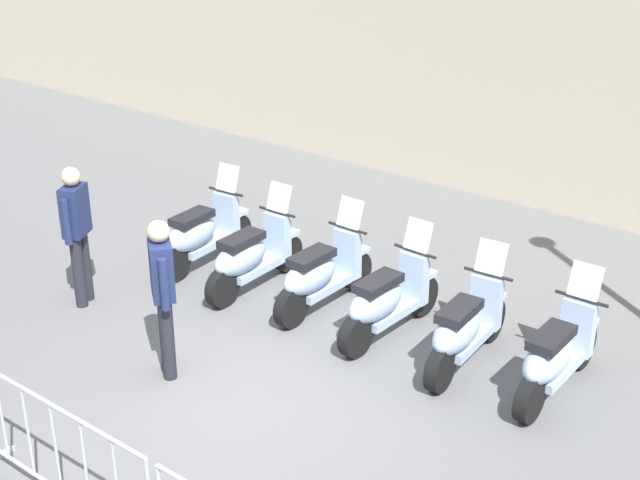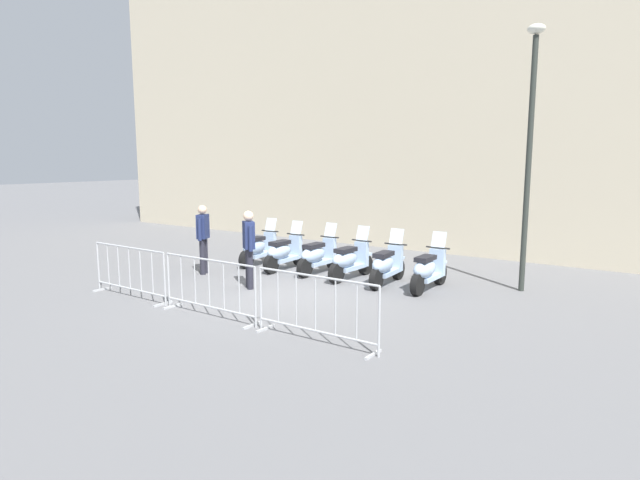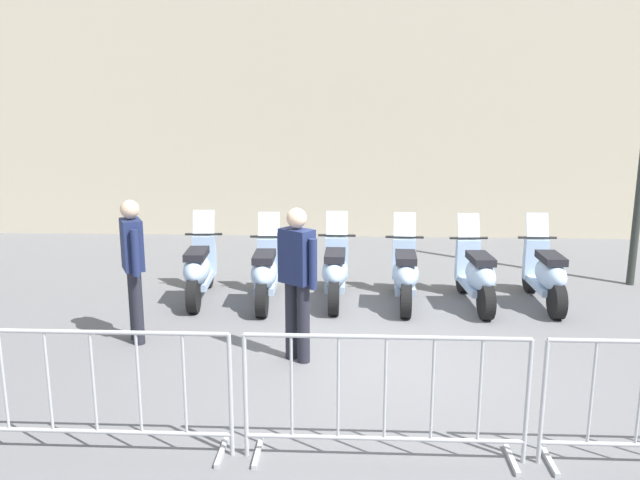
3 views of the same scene
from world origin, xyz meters
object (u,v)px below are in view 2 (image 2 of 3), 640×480
Objects in this scene: barrier_segment_2 at (315,309)px; officer_near_row_end at (249,245)px; motorcycle_2 at (318,256)px; motorcycle_5 at (428,270)px; motorcycle_0 at (259,249)px; officer_mid_plaza at (203,235)px; motorcycle_4 at (386,266)px; motorcycle_1 at (284,253)px; barrier_segment_1 at (209,288)px; street_lamp at (530,134)px; barrier_segment_0 at (130,272)px; motorcycle_3 at (350,261)px.

officer_near_row_end reaches higher than barrier_segment_2.
motorcycle_2 is 1.00× the size of motorcycle_5.
motorcycle_0 is 1.00× the size of officer_mid_plaza.
motorcycle_4 is at bearing 33.88° from officer_near_row_end.
motorcycle_0 and motorcycle_1 have the same top height.
motorcycle_2 is 4.13m from barrier_segment_1.
street_lamp is 3.22× the size of officer_near_row_end.
officer_mid_plaza is (-4.48, -1.03, 0.53)m from motorcycle_4.
barrier_segment_0 is 4.73m from barrier_segment_2.
motorcycle_2 is 0.76× the size of barrier_segment_0.
barrier_segment_2 is (1.39, -4.22, 0.07)m from motorcycle_3.
barrier_segment_1 is (-1.94, -3.81, 0.07)m from motorcycle_4.
officer_mid_plaza reaches higher than motorcycle_4.
motorcycle_1 is at bearing 174.96° from motorcycle_5.
motorcycle_2 is 0.76× the size of barrier_segment_2.
motorcycle_0 reaches higher than barrier_segment_1.
motorcycle_0 is 1.00× the size of officer_near_row_end.
officer_near_row_end is (-3.55, -1.68, 0.53)m from motorcycle_5.
barrier_segment_1 is 3.79m from officer_mid_plaza.
officer_near_row_end reaches higher than motorcycle_2.
street_lamp is at bearing 7.14° from motorcycle_2.
motorcycle_0 is 4.78m from barrier_segment_1.
motorcycle_1 is 4.24m from barrier_segment_1.
motorcycle_4 reaches higher than barrier_segment_2.
motorcycle_5 is 0.76× the size of barrier_segment_0.
motorcycle_0 is 1.00× the size of motorcycle_3.
motorcycle_5 is 3.56m from street_lamp.
motorcycle_2 is at bearing 173.02° from motorcycle_5.
street_lamp is at bearing 14.93° from officer_mid_plaza.
street_lamp is at bearing 3.13° from motorcycle_0.
officer_mid_plaza is at bearing -167.10° from motorcycle_4.
motorcycle_0 and motorcycle_5 have the same top height.
street_lamp reaches higher than barrier_segment_2.
barrier_segment_2 is (0.40, -4.09, 0.07)m from motorcycle_4.
barrier_segment_2 is at bearing -52.66° from motorcycle_1.
barrier_segment_1 is 1.00× the size of barrier_segment_2.
motorcycle_2 is at bearing -172.86° from street_lamp.
officer_mid_plaza is (-3.49, -1.16, 0.53)m from motorcycle_3.
motorcycle_2 is at bearing 90.17° from barrier_segment_1.
motorcycle_5 is (3.93, -0.35, 0.00)m from motorcycle_1.
officer_mid_plaza is (-1.53, -1.33, 0.53)m from motorcycle_1.
officer_near_row_end is (1.34, -2.27, 0.53)m from motorcycle_0.
officer_near_row_end is 1.00× the size of officer_mid_plaza.
barrier_segment_2 is at bearing -6.71° from barrier_segment_1.
motorcycle_5 is at bearing -5.04° from motorcycle_1.
motorcycle_4 is 4.14m from street_lamp.
motorcycle_3 is 0.76× the size of barrier_segment_1.
street_lamp is (5.74, 0.61, 2.92)m from motorcycle_1.
officer_near_row_end reaches higher than motorcycle_3.
barrier_segment_2 is at bearing -38.45° from officer_near_row_end.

